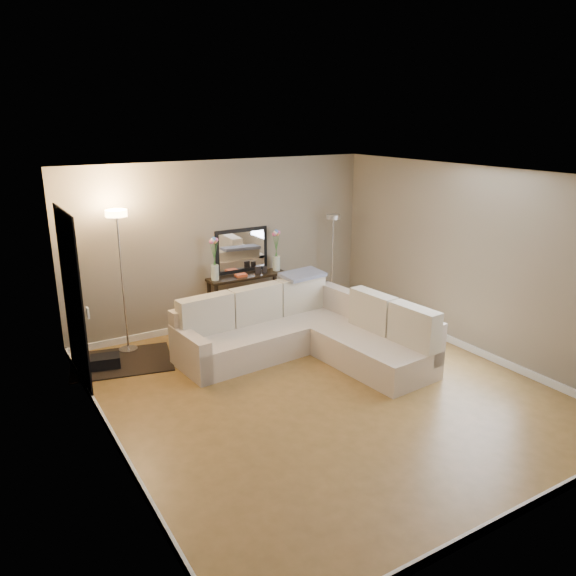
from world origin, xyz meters
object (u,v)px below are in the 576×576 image
console_table (243,297)px  floor_lamp_lit (120,253)px  floor_lamp_unlit (333,243)px  sectional_sofa (304,332)px

console_table → floor_lamp_lit: (-1.92, -0.16, 0.98)m
floor_lamp_unlit → console_table: bearing=174.7°
sectional_sofa → console_table: size_ratio=2.17×
sectional_sofa → floor_lamp_unlit: size_ratio=1.70×
console_table → floor_lamp_lit: bearing=-175.3°
sectional_sofa → console_table: 1.58m
console_table → floor_lamp_unlit: bearing=-5.3°
console_table → floor_lamp_unlit: floor_lamp_unlit is taller
console_table → floor_lamp_unlit: (1.64, -0.15, 0.72)m
console_table → floor_lamp_unlit: size_ratio=0.78×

